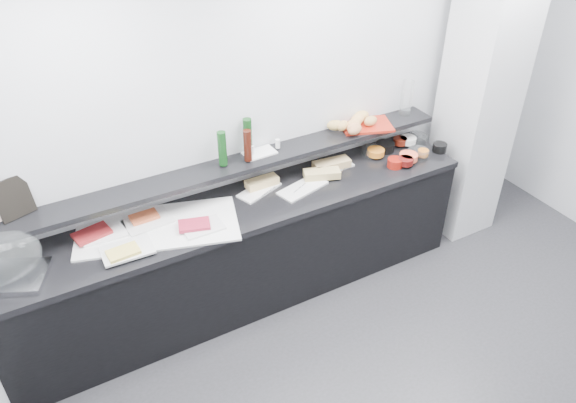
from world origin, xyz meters
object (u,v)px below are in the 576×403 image
cloche_base (7,277)px  carafe (407,98)px  bread_tray (366,125)px  condiment_tray (260,153)px  sandwich_plate_mid (303,188)px  framed_print (13,198)px

cloche_base → carafe: size_ratio=1.56×
carafe → bread_tray: bearing=-177.6°
condiment_tray → carafe: size_ratio=0.79×
sandwich_plate_mid → bread_tray: bread_tray is taller
sandwich_plate_mid → condiment_tray: (-0.23, 0.25, 0.25)m
sandwich_plate_mid → condiment_tray: 0.42m
carafe → cloche_base: bearing=-176.0°
condiment_tray → carafe: (1.36, -0.01, 0.14)m
framed_print → carafe: bearing=-20.4°
cloche_base → framed_print: framed_print is taller
condiment_tray → carafe: 1.37m
framed_print → bread_tray: framed_print is taller
cloche_base → sandwich_plate_mid: size_ratio=1.19×
carafe → condiment_tray: bearing=179.6°
sandwich_plate_mid → bread_tray: (0.72, 0.22, 0.25)m
cloche_base → bread_tray: (2.80, 0.21, 0.24)m
sandwich_plate_mid → bread_tray: size_ratio=0.98×
bread_tray → framed_print: bearing=-161.9°
sandwich_plate_mid → condiment_tray: bearing=119.3°
cloche_base → carafe: bearing=28.7°
sandwich_plate_mid → framed_print: (-1.92, 0.29, 0.37)m
sandwich_plate_mid → framed_print: 1.97m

